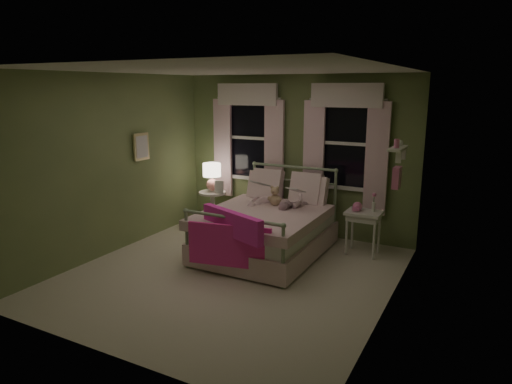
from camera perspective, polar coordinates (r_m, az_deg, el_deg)
The scene contains 18 objects.
room_shell at distance 5.70m, azimuth -3.33°, elevation 1.83°, with size 4.20×4.20×4.20m.
bed at distance 6.70m, azimuth 1.40°, elevation -4.54°, with size 1.58×2.04×1.18m.
pink_throw at distance 5.77m, azimuth -3.16°, elevation -5.13°, with size 1.09×0.49×0.71m.
child_left at distance 7.03m, azimuth 0.91°, elevation 1.37°, with size 0.30×0.20×0.83m, color #F7D1DD.
child_right at distance 6.81m, azimuth 5.11°, elevation 0.66°, with size 0.37×0.29×0.77m, color #F7D1DD.
book_left at distance 6.82m, azimuth -0.04°, elevation 0.81°, with size 0.20×0.27×0.03m, color beige.
book_right at distance 6.59m, azimuth 4.27°, elevation -0.03°, with size 0.20×0.27×0.02m, color beige.
teddy_bear at distance 6.81m, azimuth 2.40°, elevation -0.68°, with size 0.23×0.18×0.30m.
nightstand_left at distance 7.90m, azimuth -5.45°, elevation -1.58°, with size 0.46×0.46×0.65m.
table_lamp at distance 7.79m, azimuth -5.53°, elevation 2.23°, with size 0.30×0.30×0.47m.
book_nightstand at distance 7.73m, azimuth -5.19°, elevation -0.09°, with size 0.16×0.22×0.02m, color beige.
nightstand_right at distance 6.79m, azimuth 13.31°, elevation -3.19°, with size 0.50×0.40×0.64m.
pink_toy at distance 6.76m, azimuth 12.55°, elevation -1.81°, with size 0.14×0.19×0.14m.
bud_vase at distance 6.75m, azimuth 14.51°, elevation -1.25°, with size 0.06×0.06×0.28m.
window_left at distance 7.82m, azimuth -1.01°, elevation 7.28°, with size 1.34×0.13×1.96m.
window_right at distance 7.16m, azimuth 11.08°, elevation 6.51°, with size 1.34×0.13×1.96m.
wall_shelf at distance 5.65m, azimuth 17.29°, elevation 3.45°, with size 0.15×0.50×0.60m.
framed_picture at distance 7.30m, azimuth -14.13°, elevation 5.51°, with size 0.03×0.32×0.42m.
Camera 1 is at (2.90, -4.78, 2.41)m, focal length 32.00 mm.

